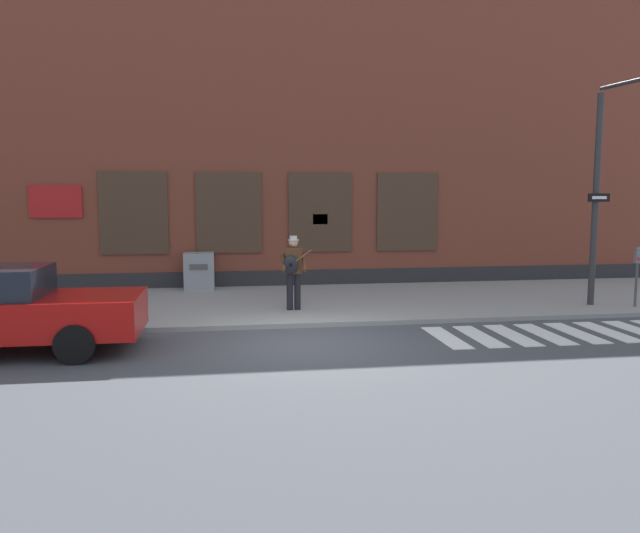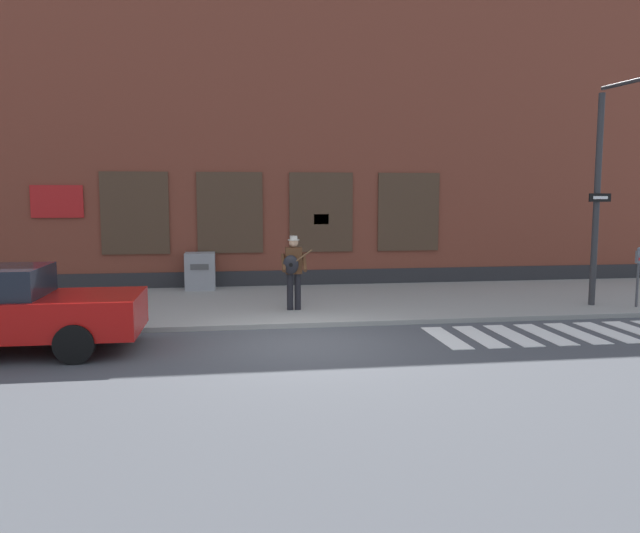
{
  "view_description": "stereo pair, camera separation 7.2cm",
  "coord_description": "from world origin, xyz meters",
  "px_view_note": "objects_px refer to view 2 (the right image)",
  "views": [
    {
      "loc": [
        -1.45,
        -11.32,
        2.78
      ],
      "look_at": [
        0.53,
        1.68,
        1.26
      ],
      "focal_mm": 35.0,
      "sensor_mm": 36.0,
      "label": 1
    },
    {
      "loc": [
        -1.37,
        -11.33,
        2.78
      ],
      "look_at": [
        0.53,
        1.68,
        1.26
      ],
      "focal_mm": 35.0,
      "sensor_mm": 36.0,
      "label": 2
    }
  ],
  "objects_px": {
    "traffic_light": "(636,151)",
    "parking_meter": "(638,268)",
    "busker": "(293,268)",
    "utility_box": "(200,271)",
    "red_car": "(3,310)"
  },
  "relations": [
    {
      "from": "busker",
      "to": "traffic_light",
      "type": "bearing_deg",
      "value": -11.81
    },
    {
      "from": "traffic_light",
      "to": "parking_meter",
      "type": "bearing_deg",
      "value": 44.36
    },
    {
      "from": "red_car",
      "to": "busker",
      "type": "xyz_separation_m",
      "value": [
        5.4,
        2.82,
        0.31
      ]
    },
    {
      "from": "red_car",
      "to": "utility_box",
      "type": "xyz_separation_m",
      "value": [
        3.12,
        6.35,
        -0.14
      ]
    },
    {
      "from": "busker",
      "to": "traffic_light",
      "type": "distance_m",
      "value": 8.0
    },
    {
      "from": "red_car",
      "to": "traffic_light",
      "type": "distance_m",
      "value": 13.2
    },
    {
      "from": "utility_box",
      "to": "red_car",
      "type": "bearing_deg",
      "value": -116.15
    },
    {
      "from": "traffic_light",
      "to": "red_car",
      "type": "bearing_deg",
      "value": -174.34
    },
    {
      "from": "busker",
      "to": "traffic_light",
      "type": "height_order",
      "value": "traffic_light"
    },
    {
      "from": "busker",
      "to": "parking_meter",
      "type": "xyz_separation_m",
      "value": [
        8.16,
        -0.8,
        -0.04
      ]
    },
    {
      "from": "red_car",
      "to": "utility_box",
      "type": "relative_size",
      "value": 4.42
    },
    {
      "from": "red_car",
      "to": "parking_meter",
      "type": "relative_size",
      "value": 3.21
    },
    {
      "from": "traffic_light",
      "to": "parking_meter",
      "type": "height_order",
      "value": "traffic_light"
    },
    {
      "from": "traffic_light",
      "to": "utility_box",
      "type": "bearing_deg",
      "value": 152.3
    },
    {
      "from": "red_car",
      "to": "busker",
      "type": "relative_size",
      "value": 2.67
    }
  ]
}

